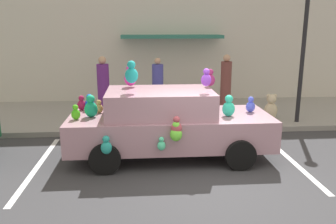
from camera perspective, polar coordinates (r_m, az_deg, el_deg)
name	(u,v)px	position (r m, az deg, el deg)	size (l,w,h in m)	color
ground_plane	(210,181)	(6.87, 6.89, -11.18)	(60.00, 60.00, 0.00)	#38383A
sidewalk	(181,114)	(11.52, 2.08, -0.29)	(24.00, 4.00, 0.15)	gray
storefront_building	(175,18)	(13.30, 1.10, 15.18)	(24.00, 1.25, 6.40)	beige
parking_stripe_front	(289,158)	(8.35, 19.35, -7.23)	(0.12, 3.60, 0.01)	silver
parking_stripe_rear	(38,166)	(7.98, -20.65, -8.32)	(0.12, 3.60, 0.01)	silver
plush_covered_car	(167,123)	(7.76, -0.20, -1.75)	(4.48, 2.02, 2.22)	#A87E8B
teddy_bear_on_sidewalk	(271,107)	(10.96, 16.60, 0.73)	(0.41, 0.34, 0.78)	beige
street_lamp_post	(304,40)	(10.65, 21.52, 10.94)	(0.28, 0.28, 3.87)	black
pedestrian_near_shopfront	(158,87)	(11.32, -1.70, 4.10)	(0.36, 0.36, 1.78)	#4547A2
pedestrian_walking_past	(226,85)	(11.51, 9.49, 4.38)	(0.35, 0.35, 1.88)	brown
pedestrian_by_lamp	(104,88)	(11.11, -10.58, 3.89)	(0.38, 0.38, 1.86)	#64287C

